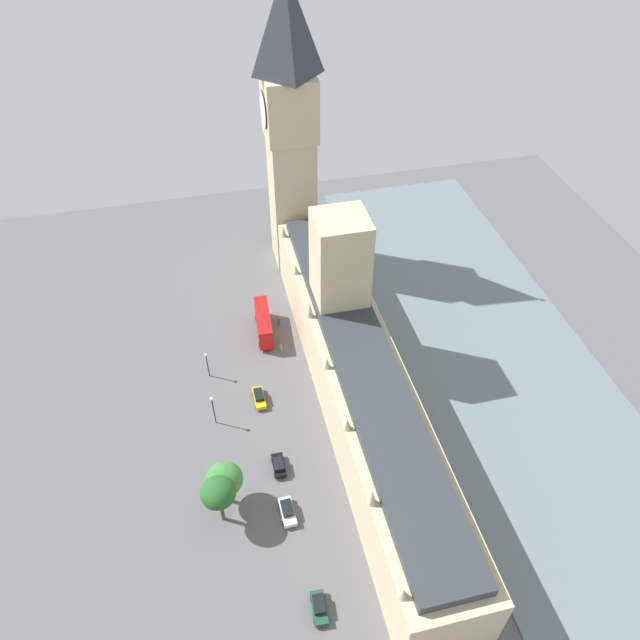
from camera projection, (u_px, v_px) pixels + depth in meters
ground_plane at (347, 413)px, 100.56m from camera, size 148.25×148.25×0.00m
river_thames at (510, 381)px, 105.41m from camera, size 35.01×133.43×0.25m
parliament_building at (357, 370)px, 96.99m from camera, size 12.21×78.25×29.05m
clock_tower at (290, 128)px, 111.79m from camera, size 9.54×9.54×57.38m
double_decker_bus_opposite_hall at (264, 322)px, 112.73m from camera, size 3.20×10.64×4.75m
car_yellow_cab_leading at (259, 397)px, 101.82m from camera, size 1.90×4.61×1.74m
car_black_corner at (279, 465)px, 92.06m from camera, size 1.95×4.15×1.74m
car_white_midblock at (287, 511)px, 86.47m from camera, size 2.11×4.59×1.74m
car_dark_green_near_tower at (319, 607)px, 76.70m from camera, size 2.10×4.41×1.74m
pedestrian_trailing at (281, 347)px, 110.71m from camera, size 0.58×0.47×1.51m
pedestrian_under_trees at (279, 321)px, 115.88m from camera, size 0.56×0.65×1.59m
plane_tree_by_river_gate at (218, 493)px, 81.83m from camera, size 4.91×4.91×9.08m
plane_tree_kerbside at (224, 479)px, 84.91m from camera, size 5.35×5.35×7.86m
street_lamp_far_end at (213, 405)px, 96.04m from camera, size 0.56×0.56×6.36m
street_lamp_slot_10 at (207, 360)px, 103.81m from camera, size 0.56×0.56×5.62m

